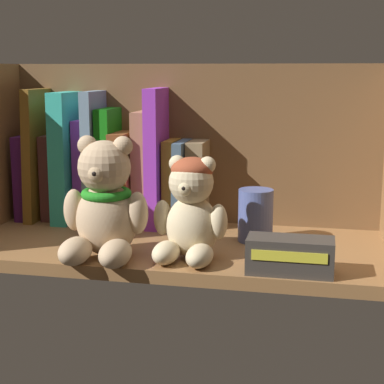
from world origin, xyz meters
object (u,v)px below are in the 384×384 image
Objects in this scene: book_6 at (113,165)px; book_8 at (146,167)px; book_2 at (57,176)px; book_3 at (72,156)px; book_12 at (199,183)px; book_0 at (33,176)px; book_10 at (173,182)px; book_4 at (88,170)px; small_product_box at (290,255)px; book_5 at (99,156)px; pillar_candle at (256,215)px; teddy_bear_smaller at (191,211)px; book_7 at (129,176)px; book_1 at (43,154)px; book_9 at (160,156)px; book_11 at (185,182)px; teddy_bear_larger at (104,206)px.

book_8 is (6.39, 0.00, -0.25)cm from book_6.
book_2 is 5.13cm from book_3.
book_0 is at bearing 180.00° from book_12.
book_10 is (27.69, 0.00, -0.11)cm from book_0.
book_2 reaches higher than book_12.
book_4 is at bearing 180.00° from book_12.
book_12 is 1.29× the size of small_product_box.
book_0 is at bearing 180.00° from book_5.
book_2 is at bearing 167.13° from pillar_candle.
book_5 is 2.95cm from book_6.
book_8 is at bearing 122.26° from teddy_bear_smaller.
book_10 is at bearing 180.00° from book_12.
book_3 is (8.20, 0.00, 4.03)cm from book_0.
book_4 is at bearing 0.00° from book_0.
teddy_bear_smaller is at bearing -69.43° from book_10.
book_6 is 1.35× the size of book_10.
book_10 is at bearing 0.00° from book_6.
book_3 is 11.64cm from book_7.
book_9 is at bearing 0.00° from book_1.
book_11 is at bearing 0.00° from book_7.
pillar_candle is at bearing 32.57° from teddy_bear_larger.
small_product_box is (24.94, -24.12, -9.77)cm from book_9.
book_9 reaches higher than teddy_bear_larger.
small_product_box is (30.89, -24.12, -5.87)cm from book_7.
book_8 reaches higher than teddy_bear_smaller.
book_5 reaches higher than book_2.
book_2 is 0.76× the size of book_6.
book_6 is at bearing 0.00° from book_3.
book_6 is 28.08cm from teddy_bear_smaller.
book_8 is at bearing 0.00° from book_1.
small_product_box is (50.19, -24.12, -5.34)cm from book_0.
pillar_candle is (24.38, -8.85, -4.07)cm from book_7.
book_4 is 0.76× the size of book_9.
book_12 is 1.78× the size of pillar_candle.
pillar_candle is at bearing -17.79° from book_6.
book_6 is 23.39cm from teddy_bear_larger.
book_0 is 0.77× the size of book_8.
book_10 is (2.43, 0.00, -4.55)cm from book_9.
book_6 reaches higher than book_10.
book_3 is 3.90cm from book_4.
book_4 is 11.35cm from book_8.
book_4 is 14.37cm from book_9.
book_6 is at bearing 106.27° from teddy_bear_larger.
book_8 is at bearing 0.00° from book_3.
book_6 is at bearing 0.00° from book_4.
book_8 is (8.92, 0.00, -1.78)cm from book_5.
book_3 is 1.16× the size of book_8.
book_10 is 1.01× the size of teddy_bear_smaller.
book_2 is 1.03× the size of book_12.
book_5 is 14.73cm from book_10.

